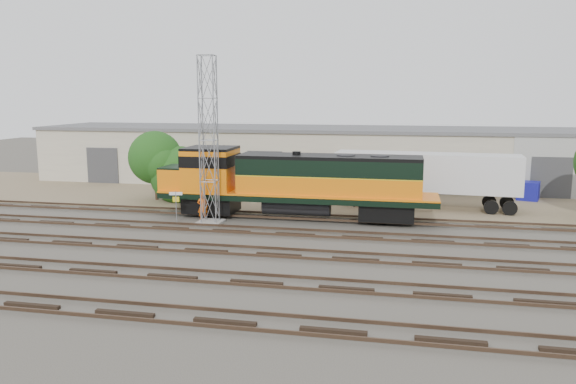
% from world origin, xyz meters
% --- Properties ---
extents(ground, '(140.00, 140.00, 0.00)m').
position_xyz_m(ground, '(0.00, 0.00, 0.00)').
color(ground, '#47423A').
rests_on(ground, ground).
extents(dirt_strip, '(80.00, 16.00, 0.02)m').
position_xyz_m(dirt_strip, '(0.00, 15.00, 0.01)').
color(dirt_strip, '#726047').
rests_on(dirt_strip, ground).
extents(tracks, '(80.00, 20.40, 0.28)m').
position_xyz_m(tracks, '(0.00, -3.00, 0.08)').
color(tracks, black).
rests_on(tracks, ground).
extents(warehouse, '(58.40, 10.40, 5.30)m').
position_xyz_m(warehouse, '(0.04, 22.98, 2.65)').
color(warehouse, beige).
rests_on(warehouse, ground).
extents(locomotive, '(18.79, 3.30, 4.52)m').
position_xyz_m(locomotive, '(-1.13, 6.00, 2.57)').
color(locomotive, black).
rests_on(locomotive, tracks).
extents(signal_tower, '(1.59, 1.59, 10.77)m').
position_xyz_m(signal_tower, '(-6.03, 3.44, 5.23)').
color(signal_tower, gray).
rests_on(signal_tower, ground).
extents(sign_post, '(0.86, 0.19, 2.11)m').
position_xyz_m(sign_post, '(-8.31, 3.23, 1.48)').
color(sign_post, gray).
rests_on(sign_post, ground).
extents(worker, '(0.74, 0.52, 1.94)m').
position_xyz_m(worker, '(-6.79, 4.05, 0.97)').
color(worker, '#DE560C').
rests_on(worker, ground).
extents(semi_trailer, '(13.48, 3.63, 4.10)m').
position_xyz_m(semi_trailer, '(8.18, 11.74, 2.58)').
color(semi_trailer, silver).
rests_on(semi_trailer, ground).
extents(dumpster_blue, '(1.98, 1.91, 1.50)m').
position_xyz_m(dumpster_blue, '(16.09, 16.75, 0.75)').
color(dumpster_blue, '#14158F').
rests_on(dumpster_blue, ground).
extents(tree_west, '(4.45, 4.24, 5.55)m').
position_xyz_m(tree_west, '(-12.97, 10.61, 3.32)').
color(tree_west, '#382619').
rests_on(tree_west, ground).
extents(tree_mid, '(4.87, 4.64, 4.64)m').
position_xyz_m(tree_mid, '(-10.98, 10.68, 1.93)').
color(tree_mid, '#382619').
rests_on(tree_mid, ground).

